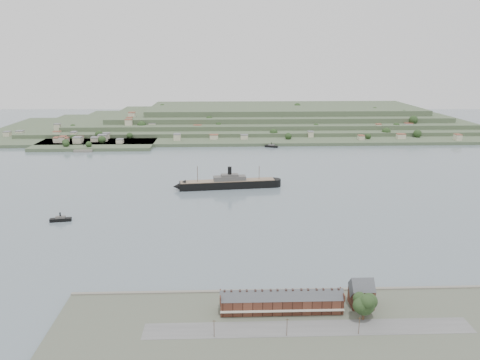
{
  "coord_description": "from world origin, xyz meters",
  "views": [
    {
      "loc": [
        -35.36,
        -355.98,
        114.88
      ],
      "look_at": [
        -21.66,
        30.0,
        10.2
      ],
      "focal_mm": 35.0,
      "sensor_mm": 36.0,
      "label": 1
    }
  ],
  "objects_px": {
    "tugboat": "(61,219)",
    "gabled_building": "(361,293)",
    "steamship": "(225,184)",
    "fig_tree": "(365,304)",
    "terrace_row": "(281,302)"
  },
  "relations": [
    {
      "from": "gabled_building",
      "to": "fig_tree",
      "type": "relative_size",
      "value": 1.09
    },
    {
      "from": "steamship",
      "to": "gabled_building",
      "type": "bearing_deg",
      "value": -73.16
    },
    {
      "from": "gabled_building",
      "to": "steamship",
      "type": "distance_m",
      "value": 213.79
    },
    {
      "from": "steamship",
      "to": "tugboat",
      "type": "height_order",
      "value": "steamship"
    },
    {
      "from": "tugboat",
      "to": "fig_tree",
      "type": "xyz_separation_m",
      "value": [
        176.71,
        -136.51,
        8.27
      ]
    },
    {
      "from": "fig_tree",
      "to": "gabled_building",
      "type": "bearing_deg",
      "value": 80.21
    },
    {
      "from": "terrace_row",
      "to": "steamship",
      "type": "height_order",
      "value": "steamship"
    },
    {
      "from": "steamship",
      "to": "fig_tree",
      "type": "bearing_deg",
      "value": -74.59
    },
    {
      "from": "gabled_building",
      "to": "fig_tree",
      "type": "distance_m",
      "value": 12.58
    },
    {
      "from": "gabled_building",
      "to": "fig_tree",
      "type": "height_order",
      "value": "gabled_building"
    },
    {
      "from": "gabled_building",
      "to": "steamship",
      "type": "height_order",
      "value": "steamship"
    },
    {
      "from": "tugboat",
      "to": "gabled_building",
      "type": "bearing_deg",
      "value": -34.79
    },
    {
      "from": "terrace_row",
      "to": "gabled_building",
      "type": "bearing_deg",
      "value": 6.12
    },
    {
      "from": "terrace_row",
      "to": "tugboat",
      "type": "distance_m",
      "value": 190.91
    },
    {
      "from": "tugboat",
      "to": "terrace_row",
      "type": "bearing_deg",
      "value": -42.22
    }
  ]
}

